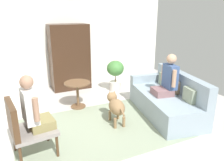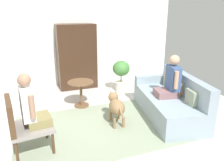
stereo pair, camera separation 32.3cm
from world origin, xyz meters
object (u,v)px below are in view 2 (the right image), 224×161
dog (116,106)px  potted_plant (121,73)px  armchair (21,122)px  armoire_cabinet (77,57)px  person_on_couch (171,80)px  couch (170,101)px  person_on_armchair (30,106)px  round_end_table (81,90)px

dog → potted_plant: size_ratio=0.97×
armchair → armoire_cabinet: armoire_cabinet is taller
person_on_couch → potted_plant: person_on_couch is taller
couch → person_on_couch: (-0.05, -0.02, 0.49)m
armchair → potted_plant: bearing=39.4°
person_on_couch → couch: bearing=24.4°
armchair → person_on_armchair: (0.16, 0.02, 0.25)m
potted_plant → armoire_cabinet: bearing=145.3°
person_on_armchair → dog: 1.66m
round_end_table → potted_plant: bearing=27.1°
person_on_couch → armoire_cabinet: bearing=118.8°
dog → armchair: bearing=-167.1°
armchair → potted_plant: size_ratio=1.09×
round_end_table → couch: bearing=-34.1°
couch → person_on_armchair: (-2.76, -0.28, 0.46)m
couch → armchair: bearing=-174.1°
person_on_armchair → round_end_table: 1.82m
couch → dog: size_ratio=2.51×
potted_plant → armchair: bearing=-140.6°
round_end_table → potted_plant: potted_plant is taller
person_on_armchair → potted_plant: bearing=41.0°
person_on_armchair → potted_plant: size_ratio=1.01×
potted_plant → dog: bearing=-115.7°
armchair → round_end_table: size_ratio=1.53×
couch → potted_plant: 1.84m
armchair → person_on_couch: person_on_couch is taller
armchair → dog: (1.73, 0.39, -0.16)m
person_on_armchair → round_end_table: size_ratio=1.42×
couch → armoire_cabinet: bearing=119.8°
person_on_couch → round_end_table: (-1.62, 1.15, -0.39)m
potted_plant → couch: bearing=-78.0°
person_on_couch → potted_plant: (-0.33, 1.81, -0.28)m
dog → potted_plant: 1.89m
person_on_armchair → armoire_cabinet: (1.31, 2.81, 0.13)m
round_end_table → dog: (0.47, -1.04, -0.05)m
couch → armoire_cabinet: armoire_cabinet is taller
person_on_couch → armoire_cabinet: 2.91m
person_on_armchair → dog: person_on_armchair is taller
armchair → armoire_cabinet: (1.47, 2.83, 0.38)m
person_on_couch → round_end_table: size_ratio=1.43×
round_end_table → person_on_couch: bearing=-35.3°
couch → potted_plant: bearing=102.0°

